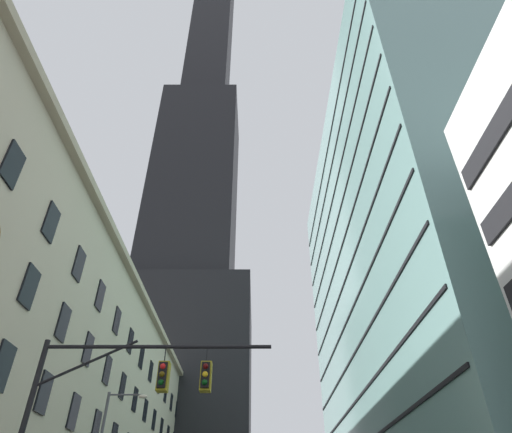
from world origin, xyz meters
TOP-DOWN VIEW (x-y plane):
  - station_building at (-19.42, 31.34)m, footprint 17.52×74.68m
  - dark_skyscraper at (-14.03, 71.93)m, footprint 28.31×28.31m
  - glass_office_midrise at (20.65, 30.97)m, footprint 19.41×48.72m
  - traffic_signal_mast at (-3.43, 3.08)m, footprint 8.64×0.63m

SIDE VIEW (x-z plane):
  - traffic_signal_mast at x=-3.43m, z-range 1.76..9.30m
  - station_building at x=-19.42m, z-range -0.02..22.62m
  - glass_office_midrise at x=20.65m, z-range 0.00..49.24m
  - dark_skyscraper at x=-14.03m, z-range -38.01..154.68m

